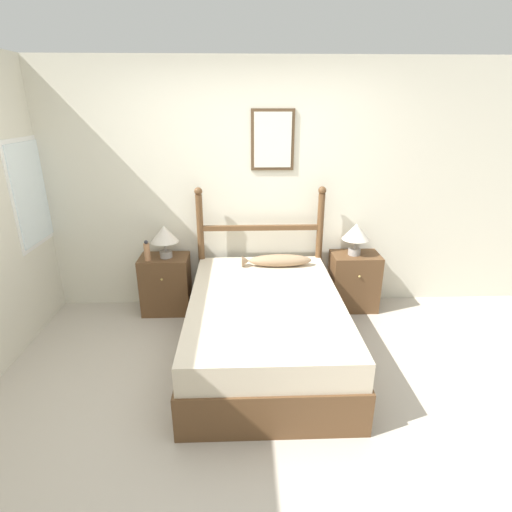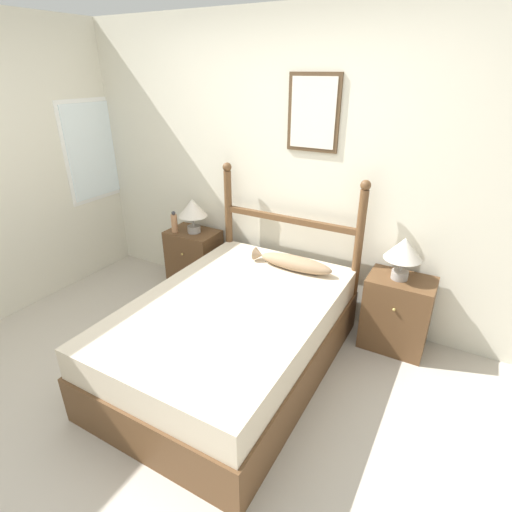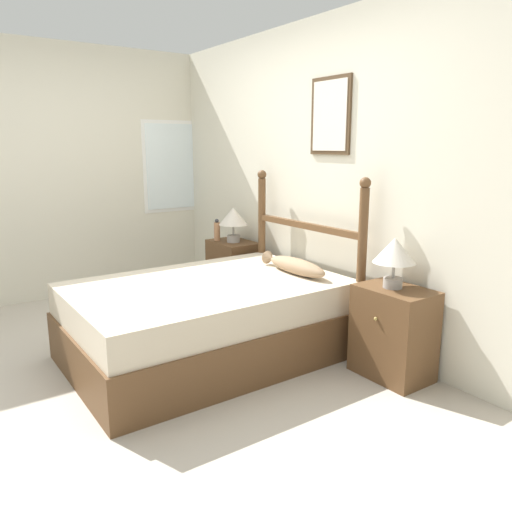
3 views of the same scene
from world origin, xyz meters
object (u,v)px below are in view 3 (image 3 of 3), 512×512
at_px(nightstand_right, 393,333).
at_px(bottle, 217,231).
at_px(fish_pillow, 295,266).
at_px(nightstand_left, 233,272).
at_px(table_lamp_right, 395,253).
at_px(table_lamp_left, 233,218).
at_px(bed, 207,320).

height_order(nightstand_right, bottle, bottle).
xyz_separation_m(nightstand_right, fish_pillow, (-0.85, -0.18, 0.32)).
bearing_deg(nightstand_left, table_lamp_right, -0.21).
relative_size(nightstand_left, table_lamp_right, 1.84).
height_order(table_lamp_right, fish_pillow, table_lamp_right).
relative_size(nightstand_left, nightstand_right, 1.00).
height_order(nightstand_right, table_lamp_left, table_lamp_left).
xyz_separation_m(bed, nightstand_right, (1.01, 0.87, 0.03)).
bearing_deg(nightstand_right, table_lamp_right, -164.15).
xyz_separation_m(table_lamp_left, bottle, (-0.17, -0.08, -0.14)).
bearing_deg(nightstand_left, bottle, -145.58).
xyz_separation_m(nightstand_right, table_lamp_right, (-0.03, -0.01, 0.55)).
relative_size(bed, table_lamp_left, 5.77).
height_order(table_lamp_right, bottle, table_lamp_right).
bearing_deg(bottle, nightstand_left, 34.42).
height_order(nightstand_left, table_lamp_left, table_lamp_left).
bearing_deg(table_lamp_right, table_lamp_left, -179.86).
bearing_deg(nightstand_right, nightstand_left, 180.00).
bearing_deg(bottle, bed, -33.90).
xyz_separation_m(nightstand_left, nightstand_right, (2.03, 0.00, 0.00)).
distance_m(table_lamp_right, bottle, 2.15).
distance_m(nightstand_left, table_lamp_right, 2.07).
bearing_deg(fish_pillow, bed, -103.13).
relative_size(table_lamp_left, fish_pillow, 0.48).
xyz_separation_m(nightstand_right, bottle, (-2.17, -0.10, 0.41)).
bearing_deg(fish_pillow, table_lamp_left, 171.88).
relative_size(bed, fish_pillow, 2.79).
xyz_separation_m(nightstand_left, fish_pillow, (1.18, -0.18, 0.32)).
relative_size(bottle, fish_pillow, 0.31).
height_order(bed, nightstand_right, nightstand_right).
bearing_deg(fish_pillow, nightstand_left, 171.52).
distance_m(nightstand_right, fish_pillow, 0.93).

